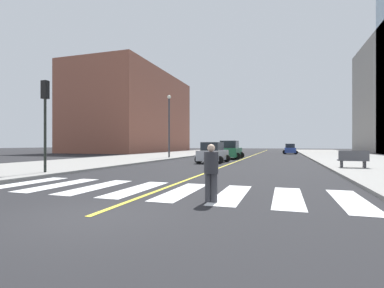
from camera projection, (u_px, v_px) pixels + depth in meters
The scene contains 13 objects.
ground_plane at pixel (88, 217), 6.65m from camera, with size 220.00×220.00×0.00m, color black.
sidewalk_kerb_west at pixel (115, 160), 29.43m from camera, with size 10.00×120.00×0.15m, color gray.
crosswalk_paint at pixel (159, 190), 10.46m from camera, with size 13.50×4.00×0.01m.
lane_divider_paint at pixel (254, 155), 44.72m from camera, with size 0.16×80.00×0.01m, color yellow.
low_rise_brick_west at pixel (134, 113), 65.00m from camera, with size 16.00×32.00×17.51m, color brown.
car_gray_nearest at pixel (224, 149), 47.31m from camera, with size 2.86×4.48×1.97m.
car_silver_second at pixel (213, 153), 25.96m from camera, with size 2.74×4.27×1.87m.
car_blue_third at pixel (290, 149), 49.20m from camera, with size 2.49×3.96×1.76m.
car_green_fourth at pixel (230, 150), 32.76m from camera, with size 2.92×4.67×2.09m.
traffic_light_far_corner at pixel (45, 108), 15.71m from camera, with size 0.36×0.41×5.05m.
park_bench at pixel (353, 159), 18.72m from camera, with size 1.81×0.58×1.12m.
pedestrian_crossing at pixel (211, 170), 8.32m from camera, with size 0.42×0.42×1.70m.
street_lamp at pixel (169, 121), 33.48m from camera, with size 0.44×0.44×7.32m.
Camera 1 is at (4.37, -5.58, 1.70)m, focal length 26.65 mm.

